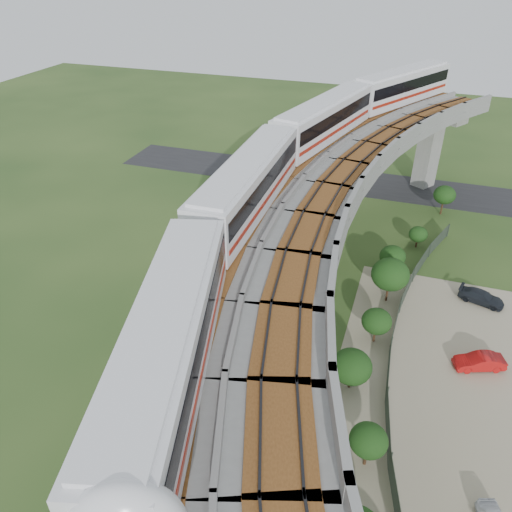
# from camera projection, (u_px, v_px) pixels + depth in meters

# --- Properties ---
(ground) EXTENTS (160.00, 160.00, 0.00)m
(ground) POSITION_uv_depth(u_px,v_px,m) (279.00, 328.00, 39.05)
(ground) COLOR #28451B
(ground) RESTS_ON ground
(dirt_lot) EXTENTS (18.00, 26.00, 0.04)m
(dirt_lot) POSITION_uv_depth(u_px,v_px,m) (470.00, 390.00, 33.64)
(dirt_lot) COLOR gray
(dirt_lot) RESTS_ON ground
(asphalt_road) EXTENTS (60.00, 8.00, 0.03)m
(asphalt_road) POSITION_uv_depth(u_px,v_px,m) (346.00, 181.00, 63.07)
(asphalt_road) COLOR #232326
(asphalt_road) RESTS_ON ground
(viaduct) EXTENTS (19.58, 73.98, 11.40)m
(viaduct) POSITION_uv_depth(u_px,v_px,m) (338.00, 236.00, 33.18)
(viaduct) COLOR #99968E
(viaduct) RESTS_ON ground
(metro_train) EXTENTS (13.44, 61.02, 3.64)m
(metro_train) POSITION_uv_depth(u_px,v_px,m) (314.00, 154.00, 37.02)
(metro_train) COLOR white
(metro_train) RESTS_ON ground
(fence) EXTENTS (3.87, 38.73, 1.50)m
(fence) POSITION_uv_depth(u_px,v_px,m) (409.00, 349.00, 36.00)
(fence) COLOR #2D382D
(fence) RESTS_ON ground
(tree_0) EXTENTS (2.37, 2.37, 3.35)m
(tree_0) POSITION_uv_depth(u_px,v_px,m) (445.00, 195.00, 54.19)
(tree_0) COLOR #382314
(tree_0) RESTS_ON ground
(tree_1) EXTENTS (1.81, 1.81, 2.22)m
(tree_1) POSITION_uv_depth(u_px,v_px,m) (418.00, 234.00, 48.68)
(tree_1) COLOR #382314
(tree_1) RESTS_ON ground
(tree_2) EXTENTS (2.34, 2.34, 2.63)m
(tree_2) POSITION_uv_depth(u_px,v_px,m) (393.00, 257.00, 44.89)
(tree_2) COLOR #382314
(tree_2) RESTS_ON ground
(tree_3) EXTENTS (3.10, 3.10, 3.99)m
(tree_3) POSITION_uv_depth(u_px,v_px,m) (390.00, 274.00, 40.63)
(tree_3) COLOR #382314
(tree_3) RESTS_ON ground
(tree_4) EXTENTS (2.23, 2.23, 2.92)m
(tree_4) POSITION_uv_depth(u_px,v_px,m) (377.00, 321.00, 36.71)
(tree_4) COLOR #382314
(tree_4) RESTS_ON ground
(tree_5) EXTENTS (2.71, 2.71, 3.08)m
(tree_5) POSITION_uv_depth(u_px,v_px,m) (352.00, 367.00, 32.85)
(tree_5) COLOR #382314
(tree_5) RESTS_ON ground
(tree_6) EXTENTS (2.19, 2.19, 3.05)m
(tree_6) POSITION_uv_depth(u_px,v_px,m) (369.00, 440.00, 27.77)
(tree_6) COLOR #382314
(tree_6) RESTS_ON ground
(car_red) EXTENTS (3.71, 2.38, 1.16)m
(car_red) POSITION_uv_depth(u_px,v_px,m) (479.00, 362.00, 35.07)
(car_red) COLOR #A90F0F
(car_red) RESTS_ON dirt_lot
(car_dark) EXTENTS (3.89, 2.37, 1.05)m
(car_dark) POSITION_uv_depth(u_px,v_px,m) (481.00, 297.00, 41.54)
(car_dark) COLOR black
(car_dark) RESTS_ON dirt_lot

